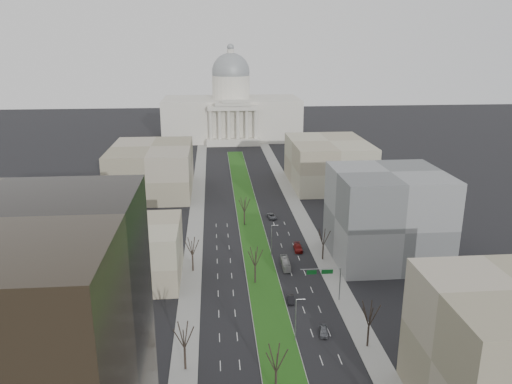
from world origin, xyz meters
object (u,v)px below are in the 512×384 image
car_grey_far (272,216)px  box_van (285,263)px  car_grey_near (324,331)px  car_black (291,299)px  car_red (298,248)px

car_grey_far → box_van: bearing=-98.7°
car_grey_near → car_black: (-4.55, 13.34, -0.07)m
car_black → car_grey_far: size_ratio=0.78×
car_black → car_red: car_red is taller
car_grey_near → car_red: bearing=96.9°
car_black → car_red: bearing=83.8°
car_black → car_grey_far: 55.51m
car_grey_near → box_van: 31.40m
car_black → box_van: 17.96m
car_grey_near → car_red: (1.89, 41.65, 0.07)m
car_grey_near → car_black: car_grey_near is taller
car_black → box_van: bearing=92.2°
car_grey_far → car_grey_near: bearing=-95.5°
car_grey_far → box_van: box_van is taller
car_black → box_van: box_van is taller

